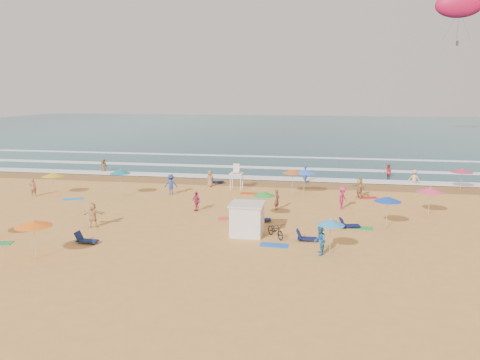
% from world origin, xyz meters
% --- Properties ---
extents(ground, '(220.00, 220.00, 0.00)m').
position_xyz_m(ground, '(0.00, 0.00, 0.00)').
color(ground, gold).
rests_on(ground, ground).
extents(ocean, '(220.00, 140.00, 0.18)m').
position_xyz_m(ocean, '(0.00, 84.00, 0.00)').
color(ocean, '#0C4756').
rests_on(ocean, ground).
extents(wet_sand, '(220.00, 220.00, 0.00)m').
position_xyz_m(wet_sand, '(0.00, 12.50, 0.01)').
color(wet_sand, olive).
rests_on(wet_sand, ground).
extents(surf_foam, '(200.00, 18.70, 0.05)m').
position_xyz_m(surf_foam, '(0.00, 21.32, 0.10)').
color(surf_foam, white).
rests_on(surf_foam, ground).
extents(cabana, '(2.00, 2.00, 2.00)m').
position_xyz_m(cabana, '(2.73, -5.17, 1.00)').
color(cabana, white).
rests_on(cabana, ground).
extents(cabana_roof, '(2.20, 2.20, 0.12)m').
position_xyz_m(cabana_roof, '(2.73, -5.17, 2.06)').
color(cabana_roof, silver).
rests_on(cabana_roof, cabana).
extents(bicycle, '(1.64, 1.92, 0.99)m').
position_xyz_m(bicycle, '(4.63, -5.47, 0.50)').
color(bicycle, black).
rests_on(bicycle, ground).
extents(lifeguard_stand, '(1.20, 1.20, 2.10)m').
position_xyz_m(lifeguard_stand, '(-0.68, 9.03, 1.05)').
color(lifeguard_stand, white).
rests_on(lifeguard_stand, ground).
extents(beach_umbrellas, '(56.89, 26.28, 0.76)m').
position_xyz_m(beach_umbrellas, '(3.31, 0.91, 2.05)').
color(beach_umbrellas, green).
rests_on(beach_umbrellas, ground).
extents(loungers, '(53.13, 21.72, 0.34)m').
position_xyz_m(loungers, '(4.36, -1.93, 0.17)').
color(loungers, '#0E1846').
rests_on(loungers, ground).
extents(towels, '(49.04, 18.45, 0.03)m').
position_xyz_m(towels, '(2.33, -1.68, 0.01)').
color(towels, red).
rests_on(towels, ground).
extents(beachgoers, '(39.65, 29.71, 2.14)m').
position_xyz_m(beachgoers, '(1.01, 4.00, 0.83)').
color(beachgoers, tan).
rests_on(beachgoers, ground).
extents(parasail, '(8.60, 3.01, 9.81)m').
position_xyz_m(parasail, '(31.36, 63.34, 25.22)').
color(parasail, red).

